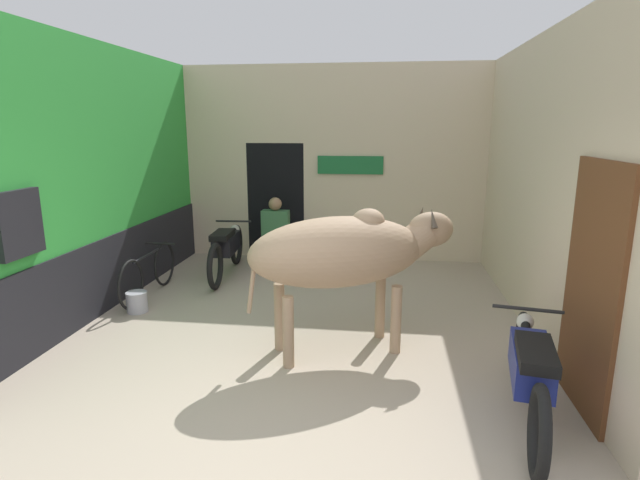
% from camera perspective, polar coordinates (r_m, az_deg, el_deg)
% --- Properties ---
extents(ground_plane, '(30.00, 30.00, 0.00)m').
position_cam_1_polar(ground_plane, '(3.90, -8.02, -23.24)').
color(ground_plane, tan).
extents(wall_left_shopfront, '(0.25, 5.52, 3.30)m').
position_cam_1_polar(wall_left_shopfront, '(6.82, -24.20, 5.91)').
color(wall_left_shopfront, green).
rests_on(wall_left_shopfront, ground_plane).
extents(wall_back_with_doorway, '(5.14, 0.93, 3.30)m').
position_cam_1_polar(wall_back_with_doorway, '(8.90, -0.50, 7.43)').
color(wall_back_with_doorway, beige).
rests_on(wall_back_with_doorway, ground_plane).
extents(wall_right_with_door, '(0.22, 5.52, 3.30)m').
position_cam_1_polar(wall_right_with_door, '(6.03, 24.46, 5.46)').
color(wall_right_with_door, beige).
rests_on(wall_right_with_door, ground_plane).
extents(cow, '(2.22, 1.42, 1.49)m').
position_cam_1_polar(cow, '(5.02, 3.03, -1.33)').
color(cow, tan).
rests_on(cow, ground_plane).
extents(motorcycle_near, '(0.59, 2.00, 0.76)m').
position_cam_1_polar(motorcycle_near, '(4.34, 22.91, -13.53)').
color(motorcycle_near, black).
rests_on(motorcycle_near, ground_plane).
extents(motorcycle_far, '(0.58, 2.02, 0.78)m').
position_cam_1_polar(motorcycle_far, '(7.87, -10.65, -0.87)').
color(motorcycle_far, black).
rests_on(motorcycle_far, ground_plane).
extents(bicycle, '(0.44, 1.65, 0.66)m').
position_cam_1_polar(bicycle, '(7.23, -18.96, -3.54)').
color(bicycle, black).
rests_on(bicycle, ground_plane).
extents(shopkeeper_seated, '(0.45, 0.34, 1.15)m').
position_cam_1_polar(shopkeeper_seated, '(8.29, -5.15, 1.02)').
color(shopkeeper_seated, brown).
rests_on(shopkeeper_seated, ground_plane).
extents(plastic_stool, '(0.35, 0.35, 0.38)m').
position_cam_1_polar(plastic_stool, '(8.48, -2.81, -1.36)').
color(plastic_stool, '#2856B2').
rests_on(plastic_stool, ground_plane).
extents(bucket, '(0.26, 0.26, 0.26)m').
position_cam_1_polar(bucket, '(6.74, -20.19, -6.66)').
color(bucket, '#A8A8B2').
rests_on(bucket, ground_plane).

